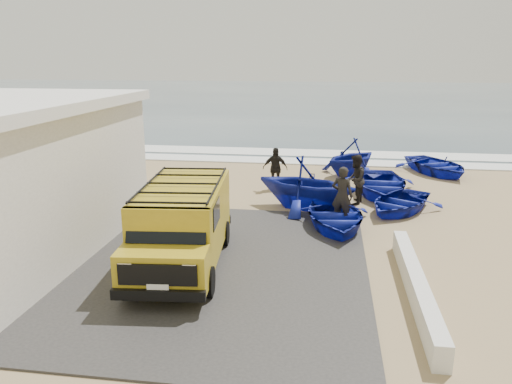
{
  "coord_description": "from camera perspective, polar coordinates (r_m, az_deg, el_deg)",
  "views": [
    {
      "loc": [
        2.88,
        -14.0,
        5.4
      ],
      "look_at": [
        0.62,
        1.25,
        1.2
      ],
      "focal_mm": 35.0,
      "sensor_mm": 36.0,
      "label": 1
    }
  ],
  "objects": [
    {
      "name": "ground",
      "position": [
        15.28,
        -3.02,
        -5.48
      ],
      "size": [
        160.0,
        160.0,
        0.0
      ],
      "primitive_type": "plane",
      "color": "tan"
    },
    {
      "name": "slab",
      "position": [
        14.02,
        -12.77,
        -7.7
      ],
      "size": [
        12.0,
        10.0,
        0.05
      ],
      "primitive_type": "cube",
      "color": "#3A3735",
      "rests_on": "ground"
    },
    {
      "name": "ocean",
      "position": [
        70.27,
        6.15,
        10.74
      ],
      "size": [
        180.0,
        88.0,
        0.01
      ],
      "primitive_type": "cube",
      "color": "#385166",
      "rests_on": "ground"
    },
    {
      "name": "surf_line",
      "position": [
        26.7,
        2.05,
        3.62
      ],
      "size": [
        180.0,
        1.6,
        0.06
      ],
      "primitive_type": "cube",
      "color": "white",
      "rests_on": "ground"
    },
    {
      "name": "surf_wash",
      "position": [
        29.14,
        2.61,
        4.58
      ],
      "size": [
        180.0,
        2.2,
        0.04
      ],
      "primitive_type": "cube",
      "color": "white",
      "rests_on": "ground"
    },
    {
      "name": "parapet",
      "position": [
        12.32,
        17.8,
        -10.13
      ],
      "size": [
        0.35,
        6.0,
        0.55
      ],
      "primitive_type": "cube",
      "color": "silver",
      "rests_on": "ground"
    },
    {
      "name": "van",
      "position": [
        13.22,
        -8.44,
        -3.48
      ],
      "size": [
        2.5,
        5.34,
        2.22
      ],
      "rotation": [
        0.0,
        0.0,
        0.09
      ],
      "color": "gold",
      "rests_on": "ground"
    },
    {
      "name": "boat_near_left",
      "position": [
        16.42,
        8.95,
        -2.71
      ],
      "size": [
        3.18,
        4.11,
        0.78
      ],
      "primitive_type": "imported",
      "rotation": [
        0.0,
        0.0,
        0.13
      ],
      "color": "#13219A",
      "rests_on": "ground"
    },
    {
      "name": "boat_near_right",
      "position": [
        18.58,
        16.03,
        -1.13
      ],
      "size": [
        3.84,
        4.17,
        0.71
      ],
      "primitive_type": "imported",
      "rotation": [
        0.0,
        0.0,
        -0.54
      ],
      "color": "#13219A",
      "rests_on": "ground"
    },
    {
      "name": "boat_mid_left",
      "position": [
        18.16,
        5.71,
        1.04
      ],
      "size": [
        4.52,
        4.2,
        1.94
      ],
      "primitive_type": "imported",
      "rotation": [
        0.0,
        0.0,
        1.24
      ],
      "color": "#13219A",
      "rests_on": "ground"
    },
    {
      "name": "boat_mid_right",
      "position": [
        20.74,
        14.01,
        0.94
      ],
      "size": [
        3.12,
        4.3,
        0.88
      ],
      "primitive_type": "imported",
      "rotation": [
        0.0,
        0.0,
        -0.02
      ],
      "color": "#13219A",
      "rests_on": "ground"
    },
    {
      "name": "boat_far_left",
      "position": [
        23.71,
        10.84,
        3.96
      ],
      "size": [
        4.3,
        4.38,
        1.75
      ],
      "primitive_type": "imported",
      "rotation": [
        0.0,
        0.0,
        -0.66
      ],
      "color": "#13219A",
      "rests_on": "ground"
    },
    {
      "name": "boat_far_right",
      "position": [
        25.19,
        19.94,
        2.89
      ],
      "size": [
        4.2,
        4.78,
        0.82
      ],
      "primitive_type": "imported",
      "rotation": [
        0.0,
        0.0,
        0.42
      ],
      "color": "#13219A",
      "rests_on": "ground"
    },
    {
      "name": "fisherman_front",
      "position": [
        16.62,
        9.82,
        -0.42
      ],
      "size": [
        0.83,
        0.67,
        1.96
      ],
      "primitive_type": "imported",
      "rotation": [
        0.0,
        0.0,
        2.82
      ],
      "color": "black",
      "rests_on": "ground"
    },
    {
      "name": "fisherman_middle",
      "position": [
        19.05,
        11.28,
        1.4
      ],
      "size": [
        0.88,
        1.04,
        1.88
      ],
      "primitive_type": "imported",
      "rotation": [
        0.0,
        0.0,
        -1.78
      ],
      "color": "black",
      "rests_on": "ground"
    },
    {
      "name": "fisherman_back",
      "position": [
        20.84,
        2.2,
        2.71
      ],
      "size": [
        1.07,
        0.53,
        1.77
      ],
      "primitive_type": "imported",
      "rotation": [
        0.0,
        0.0,
        0.09
      ],
      "color": "black",
      "rests_on": "ground"
    }
  ]
}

